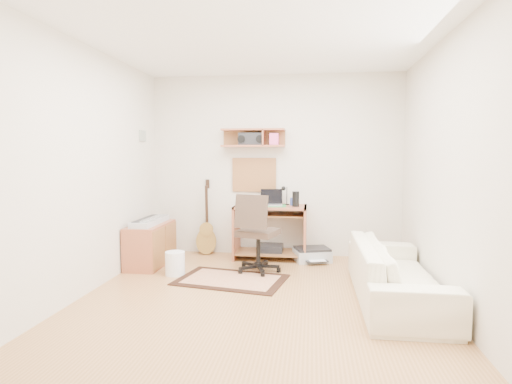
# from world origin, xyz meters

# --- Properties ---
(floor) EXTENTS (3.60, 4.00, 0.01)m
(floor) POSITION_xyz_m (0.00, 0.00, -0.01)
(floor) COLOR #B27E4A
(floor) RESTS_ON ground
(ceiling) EXTENTS (3.60, 4.00, 0.01)m
(ceiling) POSITION_xyz_m (0.00, 0.00, 2.60)
(ceiling) COLOR white
(ceiling) RESTS_ON ground
(back_wall) EXTENTS (3.60, 0.01, 2.60)m
(back_wall) POSITION_xyz_m (0.00, 2.00, 1.30)
(back_wall) COLOR beige
(back_wall) RESTS_ON ground
(left_wall) EXTENTS (0.01, 4.00, 2.60)m
(left_wall) POSITION_xyz_m (-1.80, 0.00, 1.30)
(left_wall) COLOR beige
(left_wall) RESTS_ON ground
(right_wall) EXTENTS (0.01, 4.00, 2.60)m
(right_wall) POSITION_xyz_m (1.80, 0.00, 1.30)
(right_wall) COLOR beige
(right_wall) RESTS_ON ground
(wall_shelf) EXTENTS (0.90, 0.25, 0.26)m
(wall_shelf) POSITION_xyz_m (-0.30, 1.88, 1.70)
(wall_shelf) COLOR #A4583A
(wall_shelf) RESTS_ON back_wall
(cork_board) EXTENTS (0.64, 0.03, 0.49)m
(cork_board) POSITION_xyz_m (-0.30, 1.98, 1.17)
(cork_board) COLOR tan
(cork_board) RESTS_ON back_wall
(wall_photo) EXTENTS (0.02, 0.20, 0.15)m
(wall_photo) POSITION_xyz_m (-1.79, 1.50, 1.72)
(wall_photo) COLOR #4C8CBF
(wall_photo) RESTS_ON left_wall
(desk) EXTENTS (1.00, 0.55, 0.75)m
(desk) POSITION_xyz_m (-0.04, 1.73, 0.38)
(desk) COLOR #A4583A
(desk) RESTS_ON floor
(laptop) EXTENTS (0.33, 0.33, 0.23)m
(laptop) POSITION_xyz_m (-0.02, 1.71, 0.87)
(laptop) COLOR silver
(laptop) RESTS_ON desk
(speaker) EXTENTS (0.09, 0.09, 0.21)m
(speaker) POSITION_xyz_m (0.32, 1.68, 0.85)
(speaker) COLOR black
(speaker) RESTS_ON desk
(desk_lamp) EXTENTS (0.09, 0.09, 0.26)m
(desk_lamp) POSITION_xyz_m (0.18, 1.87, 0.88)
(desk_lamp) COLOR black
(desk_lamp) RESTS_ON desk
(pencil_cup) EXTENTS (0.07, 0.07, 0.11)m
(pencil_cup) POSITION_xyz_m (0.27, 1.83, 0.80)
(pencil_cup) COLOR #314495
(pencil_cup) RESTS_ON desk
(boombox) EXTENTS (0.35, 0.16, 0.18)m
(boombox) POSITION_xyz_m (-0.33, 1.87, 1.68)
(boombox) COLOR black
(boombox) RESTS_ON wall_shelf
(rug) EXTENTS (1.35, 1.03, 0.02)m
(rug) POSITION_xyz_m (-0.39, 0.63, 0.01)
(rug) COLOR beige
(rug) RESTS_ON floor
(task_chair) EXTENTS (0.63, 0.63, 1.00)m
(task_chair) POSITION_xyz_m (-0.12, 1.02, 0.50)
(task_chair) COLOR #362920
(task_chair) RESTS_ON floor
(cabinet) EXTENTS (0.40, 0.90, 0.55)m
(cabinet) POSITION_xyz_m (-1.58, 1.18, 0.28)
(cabinet) COLOR #A4583A
(cabinet) RESTS_ON floor
(music_keyboard) EXTENTS (0.25, 0.80, 0.07)m
(music_keyboard) POSITION_xyz_m (-1.58, 1.18, 0.59)
(music_keyboard) COLOR #B2B5BA
(music_keyboard) RESTS_ON cabinet
(guitar) EXTENTS (0.32, 0.24, 1.11)m
(guitar) POSITION_xyz_m (-1.00, 1.86, 0.55)
(guitar) COLOR olive
(guitar) RESTS_ON floor
(waste_basket) EXTENTS (0.24, 0.24, 0.28)m
(waste_basket) POSITION_xyz_m (-1.10, 0.76, 0.14)
(waste_basket) COLOR white
(waste_basket) RESTS_ON floor
(printer) EXTENTS (0.55, 0.49, 0.18)m
(printer) POSITION_xyz_m (0.55, 1.66, 0.08)
(printer) COLOR #A5A8AA
(printer) RESTS_ON floor
(sofa) EXTENTS (0.57, 1.96, 0.77)m
(sofa) POSITION_xyz_m (1.38, 0.18, 0.38)
(sofa) COLOR beige
(sofa) RESTS_ON floor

